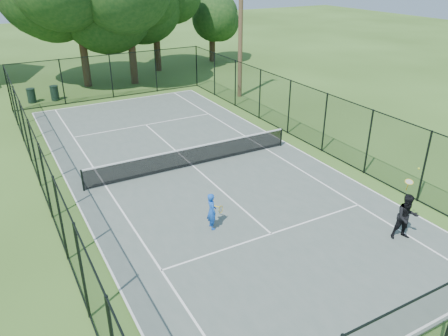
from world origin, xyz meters
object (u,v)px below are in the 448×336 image
trash_bin_left (31,96)px  player_blue (212,211)px  tennis_net (193,156)px  player_black (407,217)px  trash_bin_right (55,93)px  utility_pole (240,34)px

trash_bin_left → player_blue: player_blue is taller
tennis_net → player_black: 9.59m
trash_bin_left → trash_bin_right: bearing=-7.4°
tennis_net → trash_bin_left: tennis_net is taller
trash_bin_left → player_black: 24.95m
trash_bin_right → player_black: bearing=-72.0°
utility_pole → tennis_net: bearing=-131.3°
trash_bin_left → player_black: (8.97, -23.28, 0.41)m
tennis_net → player_black: size_ratio=4.17×
utility_pole → player_black: 18.55m
trash_bin_left → tennis_net: bearing=-70.5°
trash_bin_left → player_black: size_ratio=0.40×
tennis_net → trash_bin_right: bearing=104.4°
tennis_net → utility_pole: utility_pole is taller
trash_bin_right → player_blue: player_blue is taller
tennis_net → utility_pole: bearing=48.7°
tennis_net → utility_pole: size_ratio=1.21×
trash_bin_right → utility_pole: 13.27m
utility_pole → player_blue: size_ratio=6.05×
tennis_net → trash_bin_right: size_ratio=10.02×
player_blue → utility_pole: bearing=55.8°
tennis_net → trash_bin_left: size_ratio=10.44×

